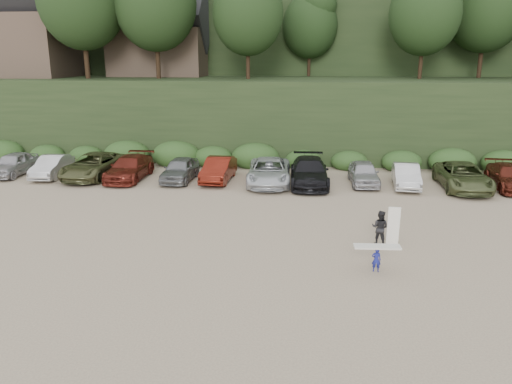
# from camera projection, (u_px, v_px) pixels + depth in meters

# --- Properties ---
(ground) EXTENTS (120.00, 120.00, 0.00)m
(ground) POSITION_uv_depth(u_px,v_px,m) (277.00, 239.00, 21.95)
(ground) COLOR tan
(ground) RESTS_ON ground
(hillside_backdrop) EXTENTS (90.00, 41.50, 28.00)m
(hillside_backdrop) POSITION_uv_depth(u_px,v_px,m) (299.00, 22.00, 53.41)
(hillside_backdrop) COLOR black
(hillside_backdrop) RESTS_ON ground
(parked_cars) EXTENTS (39.18, 6.29, 1.64)m
(parked_cars) POSITION_uv_depth(u_px,v_px,m) (280.00, 171.00, 31.33)
(parked_cars) COLOR #A1A0A5
(parked_cars) RESTS_ON ground
(child_surfer) EXTENTS (1.74, 0.57, 1.03)m
(child_surfer) POSITION_uv_depth(u_px,v_px,m) (377.00, 254.00, 18.52)
(child_surfer) COLOR navy
(child_surfer) RESTS_ON ground
(adult_surfer) EXTENTS (1.22, 0.83, 1.78)m
(adult_surfer) POSITION_uv_depth(u_px,v_px,m) (381.00, 228.00, 21.14)
(adult_surfer) COLOR black
(adult_surfer) RESTS_ON ground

